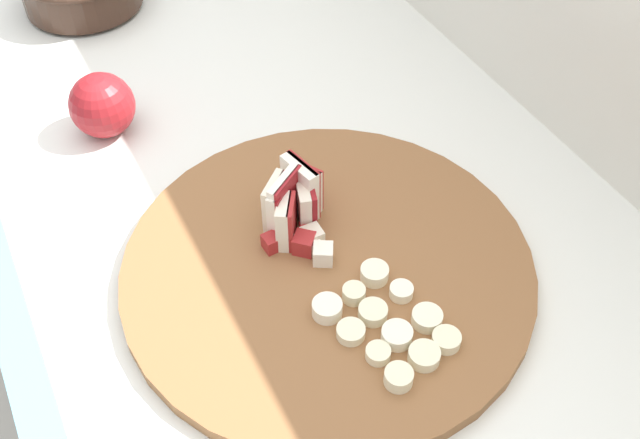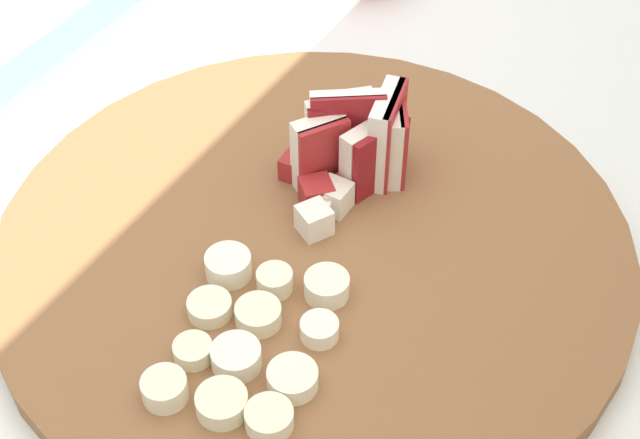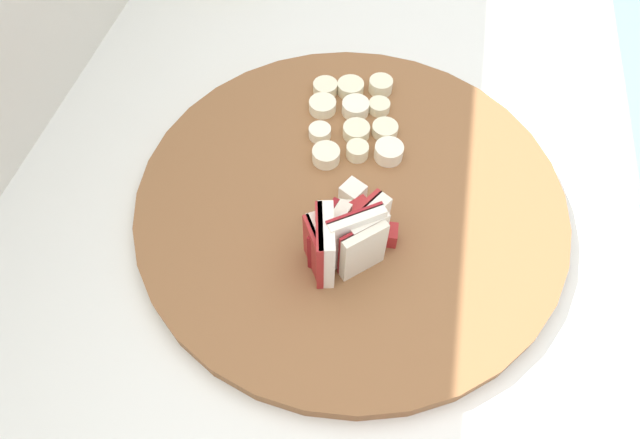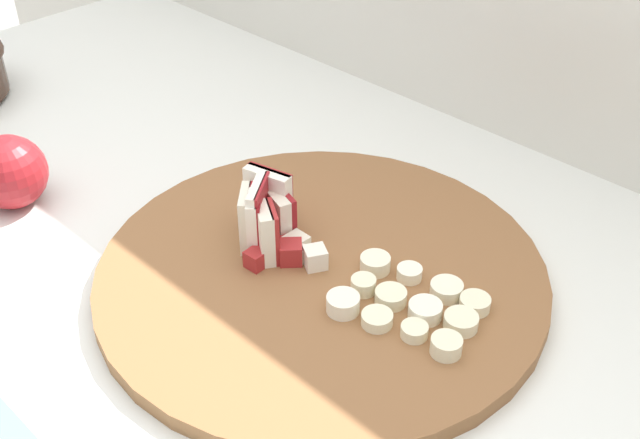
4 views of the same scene
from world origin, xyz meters
The scene contains 6 objects.
tiled_countertop centered at (0.00, 0.00, 0.46)m, with size 1.34×0.67×0.92m.
tile_backsplash centered at (0.00, 0.36, 0.74)m, with size 2.40×0.04×1.48m, color silver.
cutting_board centered at (0.12, -0.01, 0.92)m, with size 0.42×0.42×0.02m, color brown.
apple_wedge_fan centered at (0.05, -0.02, 0.95)m, with size 0.08×0.07×0.07m.
apple_dice_pile centered at (0.09, -0.03, 0.93)m, with size 0.06×0.06×0.02m.
banana_slice_rows centered at (0.21, 0.00, 0.93)m, with size 0.14×0.11×0.02m.
Camera 3 is at (-0.19, -0.05, 1.36)m, focal length 30.45 mm.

